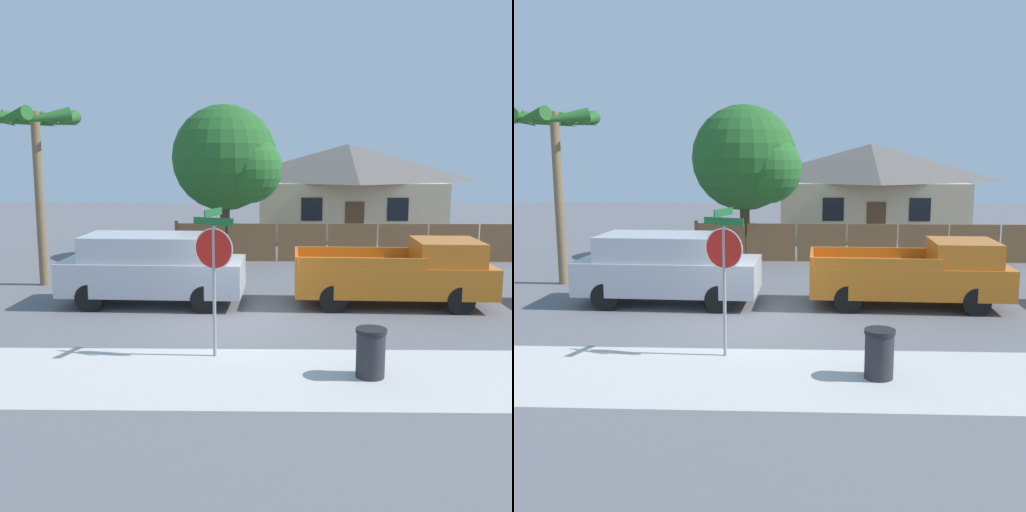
# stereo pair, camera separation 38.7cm
# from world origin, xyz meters

# --- Properties ---
(ground_plane) EXTENTS (80.00, 80.00, 0.00)m
(ground_plane) POSITION_xyz_m (0.00, 0.00, 0.00)
(ground_plane) COLOR slate
(sidewalk_strip) EXTENTS (36.00, 3.20, 0.01)m
(sidewalk_strip) POSITION_xyz_m (0.00, -3.60, 0.00)
(sidewalk_strip) COLOR beige
(sidewalk_strip) RESTS_ON ground
(wooden_fence) EXTENTS (14.04, 0.12, 1.60)m
(wooden_fence) POSITION_xyz_m (4.00, 9.09, 0.75)
(wooden_fence) COLOR brown
(wooden_fence) RESTS_ON ground
(house) EXTENTS (9.76, 5.95, 4.76)m
(house) POSITION_xyz_m (4.79, 16.77, 2.47)
(house) COLOR beige
(house) RESTS_ON ground
(oak_tree) EXTENTS (4.43, 4.22, 6.17)m
(oak_tree) POSITION_xyz_m (-0.89, 9.78, 3.96)
(oak_tree) COLOR brown
(oak_tree) RESTS_ON ground
(palm_tree) EXTENTS (2.75, 2.96, 5.59)m
(palm_tree) POSITION_xyz_m (-6.59, 4.49, 4.80)
(palm_tree) COLOR brown
(palm_tree) RESTS_ON ground
(red_suv) EXTENTS (5.08, 2.25, 1.97)m
(red_suv) POSITION_xyz_m (-2.57, 1.99, 1.06)
(red_suv) COLOR #B7B7BC
(red_suv) RESTS_ON ground
(orange_pickup) EXTENTS (5.44, 2.25, 1.85)m
(orange_pickup) POSITION_xyz_m (4.32, 1.97, 0.90)
(orange_pickup) COLOR orange
(orange_pickup) RESTS_ON ground
(stop_sign) EXTENTS (0.84, 0.75, 3.07)m
(stop_sign) POSITION_xyz_m (-0.46, -2.44, 2.07)
(stop_sign) COLOR gray
(stop_sign) RESTS_ON ground
(trash_bin) EXTENTS (0.58, 0.58, 0.94)m
(trash_bin) POSITION_xyz_m (2.57, -3.59, 0.48)
(trash_bin) COLOR #28282D
(trash_bin) RESTS_ON ground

